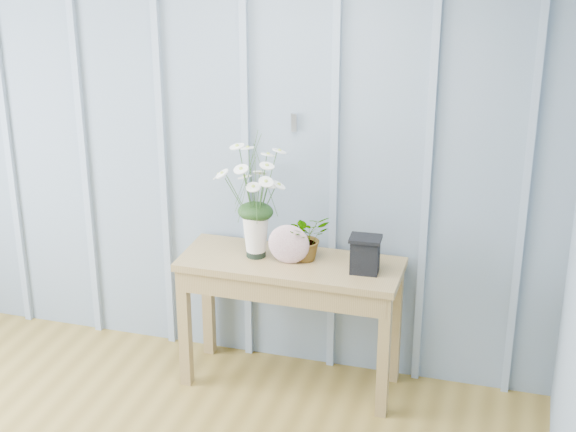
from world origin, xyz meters
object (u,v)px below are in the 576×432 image
(daisy_vase, at_px, (255,183))
(felt_disc_vessel, at_px, (289,244))
(sideboard, at_px, (291,280))
(carved_box, at_px, (365,254))

(daisy_vase, distance_m, felt_disc_vessel, 0.37)
(daisy_vase, height_order, felt_disc_vessel, daisy_vase)
(sideboard, bearing_deg, carved_box, -3.36)
(sideboard, relative_size, felt_disc_vessel, 5.42)
(carved_box, bearing_deg, daisy_vase, 176.64)
(felt_disc_vessel, distance_m, carved_box, 0.41)
(sideboard, xyz_separation_m, carved_box, (0.41, -0.02, 0.22))
(sideboard, height_order, felt_disc_vessel, felt_disc_vessel)
(sideboard, height_order, carved_box, carved_box)
(felt_disc_vessel, bearing_deg, daisy_vase, 163.16)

